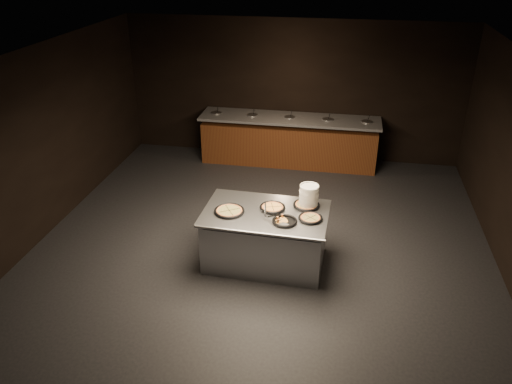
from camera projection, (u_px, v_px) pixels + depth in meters
room at (259, 169)px, 6.89m from camera, size 7.02×8.02×2.92m
salad_bar at (289, 143)px, 10.47m from camera, size 3.70×0.83×1.18m
serving_counter at (265, 238)px, 7.26m from camera, size 1.80×1.19×0.84m
plate_stack at (309, 196)px, 7.14m from camera, size 0.27×0.27×0.33m
pan_veggie_whole at (229, 211)px, 7.04m from camera, size 0.43×0.43×0.04m
pan_cheese_whole at (272, 207)px, 7.13m from camera, size 0.37×0.37×0.04m
pan_cheese_slices_a at (306, 205)px, 7.20m from camera, size 0.39×0.39×0.04m
pan_cheese_slices_b at (285, 221)px, 6.79m from camera, size 0.35×0.35×0.04m
pan_veggie_slices at (310, 218)px, 6.86m from camera, size 0.34×0.34×0.04m
server_left at (265, 210)px, 6.96m from camera, size 0.14×0.32×0.16m
server_right at (277, 218)px, 6.74m from camera, size 0.31×0.20×0.16m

